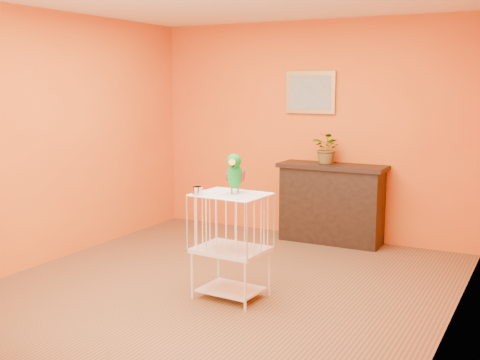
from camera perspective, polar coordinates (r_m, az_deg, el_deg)
The scene contains 8 objects.
ground at distance 5.59m, azimuth -2.02°, elevation -10.19°, with size 4.50×4.50×0.00m, color brown.
room_shell at distance 5.29m, azimuth -2.11°, elevation 6.23°, with size 4.50×4.50×4.50m.
console_cabinet at distance 7.12m, azimuth 8.65°, elevation -2.21°, with size 1.25×0.45×0.93m.
potted_plant at distance 7.07m, azimuth 8.36°, elevation 2.69°, with size 0.33×0.37×0.29m, color #26722D.
framed_picture at distance 7.29m, azimuth 6.69°, elevation 8.25°, with size 0.62×0.04×0.50m.
birdcage at distance 5.21m, azimuth -0.86°, elevation -6.13°, with size 0.62×0.50×0.92m.
feed_cup at distance 5.10m, azimuth -4.08°, elevation -0.98°, with size 0.09×0.09×0.06m, color silver.
parrot at distance 5.11m, azimuth -0.50°, elevation 0.67°, with size 0.19×0.31×0.35m.
Camera 1 is at (2.63, -4.58, 1.84)m, focal length 45.00 mm.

